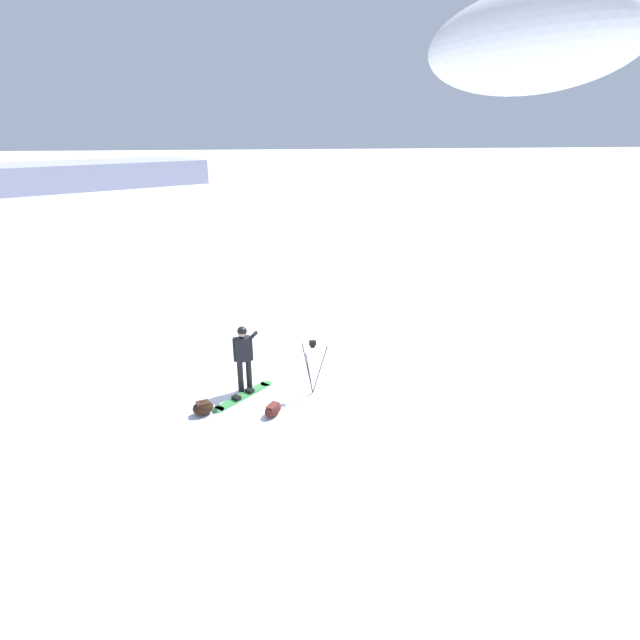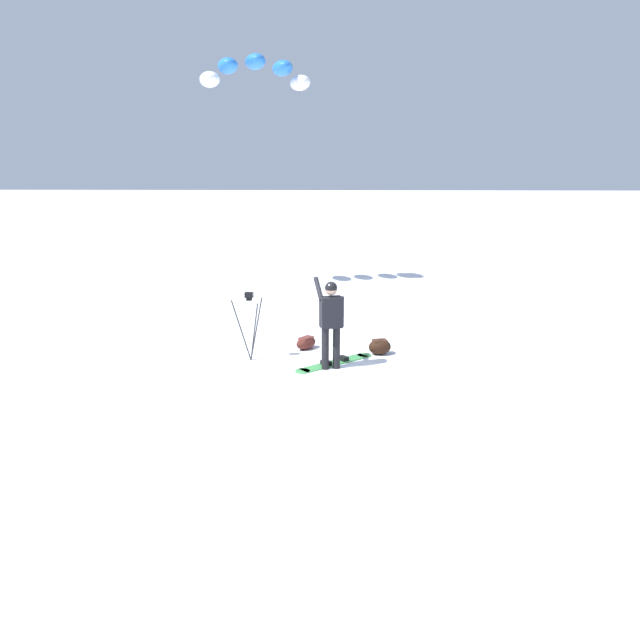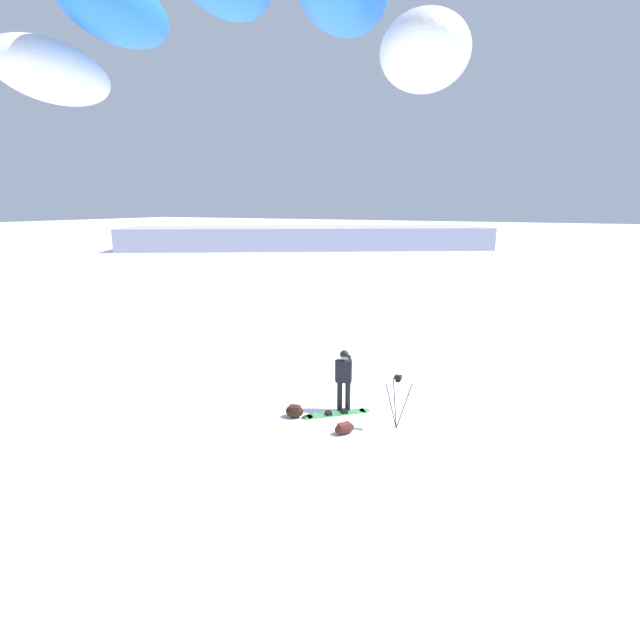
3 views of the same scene
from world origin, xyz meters
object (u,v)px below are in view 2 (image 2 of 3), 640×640
object	(u,v)px
gear_bag_large	(380,346)
gear_bag_small	(306,343)
snowboard	(335,362)
snowboarder	(331,316)
camera_tripod	(250,312)
traction_kite	(255,72)

from	to	relation	value
gear_bag_large	gear_bag_small	world-z (taller)	gear_bag_large
snowboard	gear_bag_large	distance (m)	1.13
snowboarder	camera_tripod	world-z (taller)	snowboarder
snowboarder	snowboard	world-z (taller)	snowboarder
snowboarder	gear_bag_small	bearing A→B (deg)	24.77
gear_bag_large	traction_kite	bearing A→B (deg)	26.59
snowboarder	traction_kite	distance (m)	10.38
snowboard	traction_kite	xyz separation A→B (m)	(7.97, 2.75, 6.67)
snowboarder	gear_bag_large	bearing A→B (deg)	-45.28
traction_kite	snowboard	bearing A→B (deg)	-160.94
gear_bag_large	gear_bag_small	bearing A→B (deg)	79.42
snowboarder	camera_tripod	size ratio (longest dim) A/B	1.24
traction_kite	camera_tripod	world-z (taller)	traction_kite
camera_tripod	snowboard	bearing A→B (deg)	-93.67
snowboard	traction_kite	size ratio (longest dim) A/B	0.41
snowboarder	snowboard	bearing A→B (deg)	-12.25
snowboarder	snowboard	size ratio (longest dim) A/B	1.18
snowboard	gear_bag_small	size ratio (longest dim) A/B	2.45
gear_bag_large	gear_bag_small	size ratio (longest dim) A/B	0.90
snowboard	gear_bag_small	world-z (taller)	gear_bag_small
traction_kite	gear_bag_small	size ratio (longest dim) A/B	6.03
traction_kite	gear_bag_large	distance (m)	10.46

